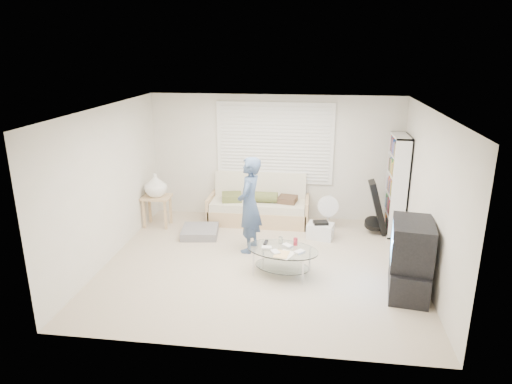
# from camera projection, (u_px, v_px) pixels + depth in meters

# --- Properties ---
(ground) EXTENTS (5.00, 5.00, 0.00)m
(ground) POSITION_uv_depth(u_px,v_px,m) (261.00, 264.00, 7.43)
(ground) COLOR #BDAB93
(ground) RESTS_ON ground
(room_shell) EXTENTS (5.02, 4.52, 2.51)m
(room_shell) POSITION_uv_depth(u_px,v_px,m) (265.00, 160.00, 7.39)
(room_shell) COLOR beige
(room_shell) RESTS_ON ground
(window_blinds) EXTENTS (2.32, 0.08, 1.62)m
(window_blinds) POSITION_uv_depth(u_px,v_px,m) (275.00, 143.00, 9.04)
(window_blinds) COLOR silver
(window_blinds) RESTS_ON ground
(futon_sofa) EXTENTS (1.98, 0.80, 0.97)m
(futon_sofa) POSITION_uv_depth(u_px,v_px,m) (259.00, 207.00, 9.13)
(futon_sofa) COLOR tan
(futon_sofa) RESTS_ON ground
(grey_floor_pillow) EXTENTS (0.74, 0.74, 0.15)m
(grey_floor_pillow) POSITION_uv_depth(u_px,v_px,m) (200.00, 232.00, 8.53)
(grey_floor_pillow) COLOR slate
(grey_floor_pillow) RESTS_ON ground
(side_table) EXTENTS (0.54, 0.43, 1.06)m
(side_table) POSITION_uv_depth(u_px,v_px,m) (156.00, 187.00, 8.79)
(side_table) COLOR tan
(side_table) RESTS_ON ground
(bookshelf) EXTENTS (0.29, 0.79, 1.87)m
(bookshelf) POSITION_uv_depth(u_px,v_px,m) (396.00, 185.00, 8.45)
(bookshelf) COLOR white
(bookshelf) RESTS_ON ground
(guitar_case) EXTENTS (0.42, 0.38, 1.00)m
(guitar_case) POSITION_uv_depth(u_px,v_px,m) (377.00, 211.00, 8.52)
(guitar_case) COLOR black
(guitar_case) RESTS_ON ground
(floor_fan) EXTENTS (0.42, 0.27, 0.67)m
(floor_fan) POSITION_uv_depth(u_px,v_px,m) (328.00, 210.00, 8.76)
(floor_fan) COLOR white
(floor_fan) RESTS_ON ground
(storage_bin) EXTENTS (0.52, 0.42, 0.33)m
(storage_bin) POSITION_uv_depth(u_px,v_px,m) (320.00, 230.00, 8.39)
(storage_bin) COLOR white
(storage_bin) RESTS_ON ground
(tv_unit) EXTENTS (0.66, 1.05, 1.07)m
(tv_unit) POSITION_uv_depth(u_px,v_px,m) (410.00, 259.00, 6.43)
(tv_unit) COLOR black
(tv_unit) RESTS_ON ground
(coffee_table) EXTENTS (1.25, 0.94, 0.54)m
(coffee_table) POSITION_uv_depth(u_px,v_px,m) (282.00, 254.00, 7.00)
(coffee_table) COLOR silver
(coffee_table) RESTS_ON ground
(standing_person) EXTENTS (0.49, 0.66, 1.66)m
(standing_person) POSITION_uv_depth(u_px,v_px,m) (249.00, 205.00, 7.69)
(standing_person) COLOR #37506F
(standing_person) RESTS_ON ground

